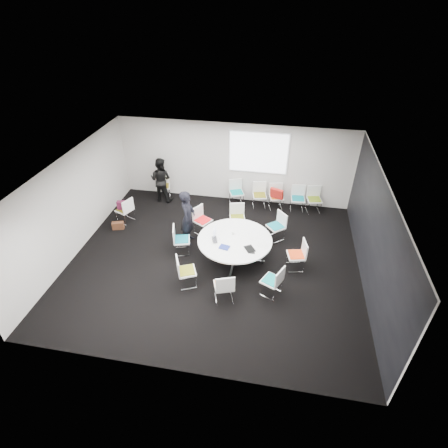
% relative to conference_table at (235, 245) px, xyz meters
% --- Properties ---
extents(room_shell, '(8.08, 7.08, 2.88)m').
position_rel_conference_table_xyz_m(room_shell, '(-0.46, -0.12, 0.88)').
color(room_shell, black).
rests_on(room_shell, ground).
extents(conference_table, '(2.04, 2.04, 0.73)m').
position_rel_conference_table_xyz_m(conference_table, '(0.00, 0.00, 0.00)').
color(conference_table, silver).
rests_on(conference_table, ground).
extents(projection_screen, '(1.90, 0.03, 1.35)m').
position_rel_conference_table_xyz_m(projection_screen, '(0.25, 3.34, 1.33)').
color(projection_screen, white).
rests_on(projection_screen, room_shell).
extents(chair_ring_a, '(0.54, 0.55, 0.88)m').
position_rel_conference_table_xyz_m(chair_ring_a, '(1.69, -0.04, -0.24)').
color(chair_ring_a, silver).
rests_on(chair_ring_a, ground).
extents(chair_ring_b, '(0.64, 0.64, 0.88)m').
position_rel_conference_table_xyz_m(chair_ring_b, '(1.08, 1.22, -0.24)').
color(chair_ring_b, silver).
rests_on(chair_ring_b, ground).
extents(chair_ring_c, '(0.56, 0.55, 0.88)m').
position_rel_conference_table_xyz_m(chair_ring_c, '(-0.14, 1.46, -0.24)').
color(chair_ring_c, silver).
rests_on(chair_ring_c, ground).
extents(chair_ring_d, '(0.62, 0.62, 0.88)m').
position_rel_conference_table_xyz_m(chair_ring_d, '(-1.18, 1.13, -0.24)').
color(chair_ring_d, silver).
rests_on(chair_ring_d, ground).
extents(chair_ring_e, '(0.55, 0.56, 0.88)m').
position_rel_conference_table_xyz_m(chair_ring_e, '(-1.55, 0.07, -0.24)').
color(chair_ring_e, silver).
rests_on(chair_ring_e, ground).
extents(chair_ring_f, '(0.60, 0.60, 0.88)m').
position_rel_conference_table_xyz_m(chair_ring_f, '(-1.06, -1.19, -0.24)').
color(chair_ring_f, silver).
rests_on(chair_ring_f, ground).
extents(chair_ring_g, '(0.58, 0.57, 0.88)m').
position_rel_conference_table_xyz_m(chair_ring_g, '(-0.02, -1.53, -0.24)').
color(chair_ring_g, silver).
rests_on(chair_ring_g, ground).
extents(chair_ring_h, '(0.60, 0.61, 0.88)m').
position_rel_conference_table_xyz_m(chair_ring_h, '(1.11, -1.14, -0.24)').
color(chair_ring_h, silver).
rests_on(chair_ring_h, ground).
extents(chair_back_a, '(0.59, 0.58, 0.88)m').
position_rel_conference_table_xyz_m(chair_back_a, '(-0.41, 3.04, -0.24)').
color(chair_back_a, silver).
rests_on(chair_back_a, ground).
extents(chair_back_b, '(0.54, 0.53, 0.88)m').
position_rel_conference_table_xyz_m(chair_back_b, '(0.41, 3.00, -0.24)').
color(chair_back_b, silver).
rests_on(chair_back_b, ground).
extents(chair_back_c, '(0.56, 0.55, 0.88)m').
position_rel_conference_table_xyz_m(chair_back_c, '(0.98, 3.00, -0.24)').
color(chair_back_c, silver).
rests_on(chair_back_c, ground).
extents(chair_back_d, '(0.49, 0.48, 0.88)m').
position_rel_conference_table_xyz_m(chair_back_d, '(1.71, 3.00, -0.24)').
color(chair_back_d, silver).
rests_on(chair_back_d, ground).
extents(chair_back_e, '(0.54, 0.53, 0.88)m').
position_rel_conference_table_xyz_m(chair_back_e, '(2.25, 3.04, -0.24)').
color(chair_back_e, silver).
rests_on(chair_back_e, ground).
extents(chair_spare_left, '(0.59, 0.60, 0.88)m').
position_rel_conference_table_xyz_m(chair_spare_left, '(-3.79, 1.28, -0.24)').
color(chair_spare_left, silver).
rests_on(chair_spare_left, ground).
extents(chair_person_back, '(0.57, 0.56, 0.88)m').
position_rel_conference_table_xyz_m(chair_person_back, '(-3.08, 3.02, -0.24)').
color(chair_person_back, silver).
rests_on(chair_person_back, ground).
extents(person_main, '(0.43, 0.64, 1.72)m').
position_rel_conference_table_xyz_m(person_main, '(-1.48, 0.61, 0.34)').
color(person_main, black).
rests_on(person_main, ground).
extents(person_back, '(0.85, 0.70, 1.60)m').
position_rel_conference_table_xyz_m(person_back, '(-3.07, 2.86, 0.28)').
color(person_back, black).
rests_on(person_back, ground).
extents(laptop, '(0.29, 0.36, 0.02)m').
position_rel_conference_table_xyz_m(laptop, '(-0.49, -0.13, 0.22)').
color(laptop, '#333338').
rests_on(laptop, conference_table).
extents(laptop_lid, '(0.03, 0.30, 0.22)m').
position_rel_conference_table_xyz_m(laptop_lid, '(-0.57, 0.10, 0.34)').
color(laptop_lid, silver).
rests_on(laptop_lid, conference_table).
extents(notebook_black, '(0.34, 0.37, 0.02)m').
position_rel_conference_table_xyz_m(notebook_black, '(0.45, -0.36, 0.22)').
color(notebook_black, black).
rests_on(notebook_black, conference_table).
extents(tablet_folio, '(0.30, 0.25, 0.03)m').
position_rel_conference_table_xyz_m(tablet_folio, '(-0.21, -0.42, 0.23)').
color(tablet_folio, navy).
rests_on(tablet_folio, conference_table).
extents(papers_right, '(0.36, 0.36, 0.00)m').
position_rel_conference_table_xyz_m(papers_right, '(0.51, 0.18, 0.21)').
color(papers_right, silver).
rests_on(papers_right, conference_table).
extents(papers_front, '(0.33, 0.26, 0.00)m').
position_rel_conference_table_xyz_m(papers_front, '(0.78, -0.13, 0.21)').
color(papers_front, silver).
rests_on(papers_front, conference_table).
extents(cup, '(0.08, 0.08, 0.09)m').
position_rel_conference_table_xyz_m(cup, '(-0.08, 0.21, 0.26)').
color(cup, white).
rests_on(cup, conference_table).
extents(phone, '(0.14, 0.07, 0.01)m').
position_rel_conference_table_xyz_m(phone, '(0.53, -0.51, 0.22)').
color(phone, black).
rests_on(phone, conference_table).
extents(maroon_bag, '(0.42, 0.21, 0.28)m').
position_rel_conference_table_xyz_m(maroon_bag, '(-3.81, 1.29, 0.10)').
color(maroon_bag, '#581733').
rests_on(maroon_bag, chair_spare_left).
extents(brown_bag, '(0.39, 0.26, 0.24)m').
position_rel_conference_table_xyz_m(brown_bag, '(-3.88, 0.84, -0.40)').
color(brown_bag, '#472717').
rests_on(brown_bag, ground).
extents(red_jacket, '(0.47, 0.31, 0.36)m').
position_rel_conference_table_xyz_m(red_jacket, '(0.98, 2.77, 0.18)').
color(red_jacket, '#A91B14').
rests_on(red_jacket, chair_back_c).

